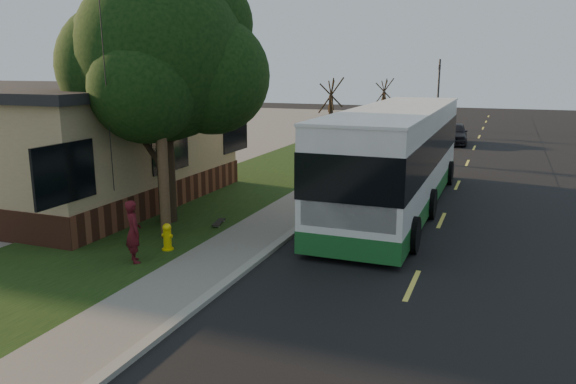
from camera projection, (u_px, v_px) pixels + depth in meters
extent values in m
plane|color=black|center=(255.00, 264.00, 14.38)|extent=(120.00, 120.00, 0.00)
cube|color=black|center=(453.00, 195.00, 22.06)|extent=(8.00, 80.00, 0.01)
cube|color=gray|center=(354.00, 186.00, 23.46)|extent=(0.25, 80.00, 0.12)
cube|color=slate|center=(331.00, 185.00, 23.82)|extent=(2.00, 80.00, 0.08)
cube|color=black|center=(256.00, 179.00, 25.06)|extent=(5.00, 80.00, 0.07)
cube|color=slate|center=(78.00, 165.00, 28.59)|extent=(15.00, 80.00, 0.04)
cylinder|color=yellow|center=(167.00, 240.00, 15.22)|extent=(0.22, 0.22, 0.55)
sphere|color=yellow|center=(167.00, 228.00, 15.15)|extent=(0.24, 0.24, 0.24)
cylinder|color=yellow|center=(167.00, 236.00, 15.19)|extent=(0.30, 0.10, 0.10)
cylinder|color=yellow|center=(167.00, 236.00, 15.19)|extent=(0.10, 0.18, 0.10)
cylinder|color=yellow|center=(168.00, 249.00, 15.28)|extent=(0.32, 0.32, 0.04)
cylinder|color=#473321|center=(159.00, 80.00, 15.45)|extent=(0.30, 0.30, 9.00)
cylinder|color=#2D2D30|center=(108.00, 110.00, 14.94)|extent=(2.52, 3.21, 7.60)
cylinder|color=black|center=(166.00, 160.00, 17.68)|extent=(0.56, 0.56, 4.00)
sphere|color=black|center=(161.00, 55.00, 16.98)|extent=(5.20, 5.20, 5.20)
sphere|color=black|center=(212.00, 76.00, 17.16)|extent=(3.60, 3.60, 3.60)
sphere|color=black|center=(120.00, 66.00, 17.11)|extent=(3.80, 3.80, 3.80)
sphere|color=black|center=(145.00, 87.00, 15.89)|extent=(3.20, 3.20, 3.20)
sphere|color=black|center=(169.00, 44.00, 18.38)|extent=(3.40, 3.40, 3.40)
sphere|color=black|center=(205.00, 23.00, 17.54)|extent=(3.00, 3.00, 3.00)
cylinder|color=black|center=(331.00, 125.00, 31.61)|extent=(0.24, 0.24, 3.30)
cylinder|color=black|center=(331.00, 95.00, 31.25)|extent=(1.38, 0.57, 2.01)
cylinder|color=black|center=(331.00, 95.00, 31.25)|extent=(0.74, 1.21, 1.58)
cylinder|color=black|center=(331.00, 95.00, 31.25)|extent=(0.65, 1.05, 1.95)
cylinder|color=black|center=(331.00, 95.00, 31.25)|extent=(1.28, 0.53, 1.33)
cylinder|color=black|center=(331.00, 95.00, 31.25)|extent=(0.75, 1.21, 1.70)
cylinder|color=black|center=(383.00, 112.00, 42.38)|extent=(0.24, 0.24, 3.03)
cylinder|color=black|center=(384.00, 92.00, 42.04)|extent=(1.38, 0.57, 2.01)
cylinder|color=black|center=(384.00, 92.00, 42.04)|extent=(0.74, 1.21, 1.58)
cylinder|color=black|center=(384.00, 92.00, 42.04)|extent=(0.65, 1.05, 1.95)
cylinder|color=black|center=(384.00, 92.00, 42.04)|extent=(1.28, 0.53, 1.33)
cylinder|color=black|center=(384.00, 92.00, 42.04)|extent=(0.75, 1.21, 1.70)
cylinder|color=#2D2D30|center=(438.00, 95.00, 44.52)|extent=(0.16, 0.16, 5.50)
imported|color=black|center=(439.00, 72.00, 44.14)|extent=(0.18, 0.22, 1.10)
cube|color=silver|center=(397.00, 151.00, 19.68)|extent=(2.74, 13.17, 2.96)
cube|color=#1A5C26|center=(396.00, 194.00, 20.02)|extent=(2.76, 13.19, 0.60)
cube|color=black|center=(398.00, 145.00, 19.64)|extent=(2.78, 13.21, 1.21)
cube|color=black|center=(348.00, 195.00, 13.76)|extent=(2.44, 0.06, 1.76)
cube|color=yellow|center=(349.00, 135.00, 13.44)|extent=(1.76, 0.06, 0.38)
cube|color=#FFF2CC|center=(315.00, 241.00, 14.32)|extent=(0.27, 0.04, 0.16)
cube|color=#FFF2CC|center=(379.00, 248.00, 13.74)|extent=(0.27, 0.04, 0.16)
cube|color=silver|center=(399.00, 108.00, 19.36)|extent=(2.79, 13.22, 0.08)
cylinder|color=black|center=(316.00, 225.00, 16.11)|extent=(0.31, 1.01, 1.01)
cylinder|color=black|center=(413.00, 235.00, 15.14)|extent=(0.31, 1.01, 1.01)
cylinder|color=black|center=(350.00, 197.00, 19.51)|extent=(0.31, 1.01, 1.01)
cylinder|color=black|center=(431.00, 204.00, 18.54)|extent=(0.31, 1.01, 1.01)
cylinder|color=black|center=(385.00, 169.00, 24.89)|extent=(0.31, 1.01, 1.01)
cylinder|color=black|center=(449.00, 173.00, 23.93)|extent=(0.31, 1.01, 1.01)
imported|color=#490E15|center=(133.00, 231.00, 14.16)|extent=(0.70, 0.68, 1.61)
cube|color=black|center=(219.00, 222.00, 17.73)|extent=(0.42, 0.92, 0.02)
cylinder|color=silver|center=(216.00, 226.00, 17.43)|extent=(0.21, 0.10, 0.06)
cylinder|color=silver|center=(221.00, 221.00, 18.04)|extent=(0.21, 0.10, 0.06)
cube|color=black|center=(66.00, 182.00, 21.04)|extent=(1.67, 1.39, 1.32)
cube|color=black|center=(65.00, 164.00, 20.89)|extent=(1.73, 1.45, 0.09)
imported|color=black|center=(454.00, 133.00, 36.45)|extent=(1.95, 4.23, 1.40)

